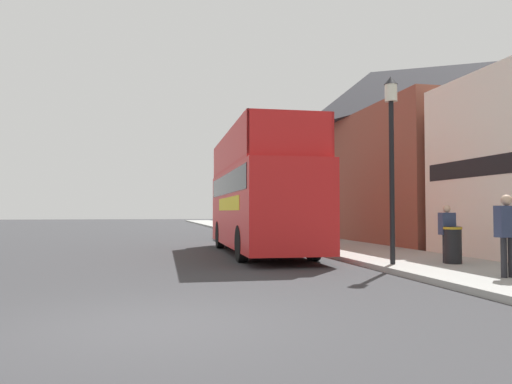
# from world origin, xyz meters

# --- Properties ---
(ground_plane) EXTENTS (144.00, 144.00, 0.00)m
(ground_plane) POSITION_xyz_m (0.00, 21.00, 0.00)
(ground_plane) COLOR #333335
(sidewalk) EXTENTS (3.67, 108.00, 0.14)m
(sidewalk) POSITION_xyz_m (7.52, 18.00, 0.07)
(sidewalk) COLOR #999993
(sidewalk) RESTS_ON ground_plane
(brick_terrace_rear) EXTENTS (6.00, 20.09, 9.48)m
(brick_terrace_rear) POSITION_xyz_m (12.36, 19.47, 4.74)
(brick_terrace_rear) COLOR brown
(brick_terrace_rear) RESTS_ON ground_plane
(tour_bus) EXTENTS (2.74, 9.65, 4.27)m
(tour_bus) POSITION_xyz_m (3.88, 10.73, 1.92)
(tour_bus) COLOR red
(tour_bus) RESTS_ON ground_plane
(parked_car_ahead_of_bus) EXTENTS (1.84, 4.44, 1.36)m
(parked_car_ahead_of_bus) POSITION_xyz_m (4.60, 19.31, 0.64)
(parked_car_ahead_of_bus) COLOR #9E9EA3
(parked_car_ahead_of_bus) RESTS_ON ground_plane
(pedestrian_second) EXTENTS (0.45, 0.25, 1.72)m
(pedestrian_second) POSITION_xyz_m (7.26, 2.29, 1.17)
(pedestrian_second) COLOR #232328
(pedestrian_second) RESTS_ON sidewalk
(pedestrian_third) EXTENTS (0.40, 0.22, 1.54)m
(pedestrian_third) POSITION_xyz_m (7.78, 5.22, 1.07)
(pedestrian_third) COLOR #232328
(pedestrian_third) RESTS_ON sidewalk
(lamp_post_nearest) EXTENTS (0.35, 0.35, 4.92)m
(lamp_post_nearest) POSITION_xyz_m (6.18, 5.19, 3.51)
(lamp_post_nearest) COLOR black
(lamp_post_nearest) RESTS_ON sidewalk
(lamp_post_second) EXTENTS (0.35, 0.35, 5.02)m
(lamp_post_second) POSITION_xyz_m (6.22, 12.33, 3.58)
(lamp_post_second) COLOR black
(lamp_post_second) RESTS_ON sidewalk
(lamp_post_third) EXTENTS (0.35, 0.35, 5.11)m
(lamp_post_third) POSITION_xyz_m (6.34, 19.46, 3.63)
(lamp_post_third) COLOR black
(lamp_post_third) RESTS_ON sidewalk
(litter_bin) EXTENTS (0.48, 0.48, 0.97)m
(litter_bin) POSITION_xyz_m (7.81, 5.01, 0.65)
(litter_bin) COLOR black
(litter_bin) RESTS_ON sidewalk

